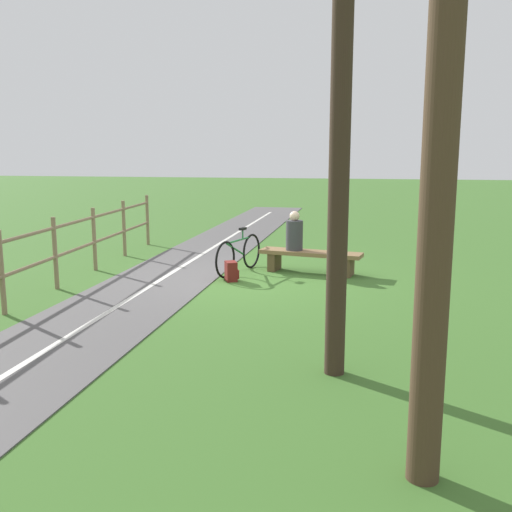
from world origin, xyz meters
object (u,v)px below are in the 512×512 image
Objects in this scene: bench at (311,257)px; tree_far_left at (438,155)px; person_seated at (294,233)px; backpack at (231,271)px; tree_far_right at (341,154)px; bicycle at (239,254)px.

bench is 7.82m from tree_far_left.
person_seated is 7.85m from tree_far_left.
tree_far_right is at bearing 116.48° from backpack.
bench is 1.74m from backpack.
tree_far_left is at bearing 115.51° from person_seated.
tree_far_left is at bearing 39.22° from bicycle.
person_seated is 5.76m from tree_far_right.
bench is 5.66× the size of backpack.
bench is 2.67× the size of person_seated.
tree_far_right reaches higher than bicycle.
bicycle reaches higher than bench.
tree_far_left is at bearing 113.13° from bench.
bench is 0.58m from person_seated.
backpack is at bearing -63.52° from tree_far_right.
bicycle is at bearing 21.35° from bench.
tree_far_right reaches higher than backpack.
bicycle reaches higher than backpack.
backpack is 7.37m from tree_far_left.
tree_far_right reaches higher than bench.
backpack is (1.41, 1.00, -0.14)m from bench.
person_seated is 2.12× the size of backpack.
person_seated is 0.45× the size of bicycle.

